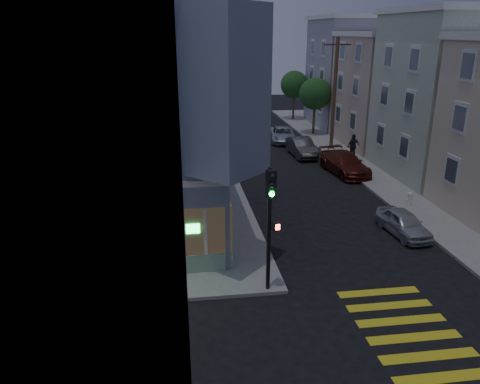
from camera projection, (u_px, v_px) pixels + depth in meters
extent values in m
plane|color=black|center=(215.00, 332.00, 15.72)|extent=(120.00, 120.00, 0.00)
cube|color=gray|center=(11.00, 163.00, 35.46)|extent=(33.00, 42.00, 0.15)
cube|color=gray|center=(458.00, 147.00, 40.22)|extent=(24.00, 42.00, 0.15)
cube|color=slate|center=(74.00, 114.00, 23.38)|extent=(14.00, 14.00, 11.00)
cube|color=silver|center=(78.00, 146.00, 23.92)|extent=(14.30, 14.30, 0.25)
cube|color=#196B33|center=(55.00, 273.00, 18.45)|extent=(13.60, 0.12, 0.80)
cube|color=#382B1E|center=(50.00, 240.00, 18.00)|extent=(13.60, 0.10, 2.00)
cylinder|color=white|center=(88.00, 204.00, 17.65)|extent=(1.00, 0.12, 1.00)
cube|color=#BB9D90|center=(415.00, 91.00, 40.14)|extent=(12.00, 8.60, 9.00)
cube|color=#94919F|center=(373.00, 73.00, 48.32)|extent=(12.00, 8.60, 10.50)
cylinder|color=#4C3826|center=(334.00, 94.00, 38.23)|extent=(0.30, 0.30, 9.00)
cube|color=#4C3826|center=(338.00, 44.00, 36.95)|extent=(2.20, 0.12, 0.12)
cylinder|color=#4C3826|center=(314.00, 117.00, 44.82)|extent=(0.24, 0.24, 3.20)
sphere|color=#1A4518|center=(315.00, 94.00, 44.10)|extent=(3.00, 3.00, 3.00)
cylinder|color=#4C3826|center=(293.00, 105.00, 52.30)|extent=(0.24, 0.24, 3.20)
sphere|color=#1A4518|center=(294.00, 85.00, 51.58)|extent=(3.00, 3.00, 3.00)
imported|color=black|center=(352.00, 148.00, 36.63)|extent=(0.86, 0.73, 1.53)
imported|color=#242028|center=(353.00, 146.00, 36.43)|extent=(1.16, 0.70, 1.86)
imported|color=#B7BAC0|center=(404.00, 223.00, 23.06)|extent=(1.74, 3.68, 1.21)
imported|color=#343839|center=(301.00, 147.00, 37.54)|extent=(1.70, 4.50, 1.47)
imported|color=#591D14|center=(345.00, 163.00, 32.90)|extent=(2.68, 5.35, 1.49)
imported|color=#AEB5B9|center=(283.00, 135.00, 42.39)|extent=(2.79, 4.96, 1.31)
cylinder|color=black|center=(269.00, 231.00, 17.32)|extent=(0.16, 0.16, 4.86)
cube|color=black|center=(271.00, 184.00, 16.50)|extent=(0.37, 0.34, 1.02)
sphere|color=black|center=(272.00, 177.00, 16.25)|extent=(0.19, 0.19, 0.19)
sphere|color=black|center=(272.00, 185.00, 16.36)|extent=(0.19, 0.19, 0.19)
sphere|color=#19F23F|center=(272.00, 194.00, 16.46)|extent=(0.19, 0.19, 0.19)
cube|color=black|center=(276.00, 226.00, 17.11)|extent=(0.35, 0.27, 0.31)
cube|color=#FF2614|center=(277.00, 227.00, 17.01)|extent=(0.21, 0.02, 0.21)
cylinder|color=white|center=(409.00, 200.00, 26.54)|extent=(0.25, 0.25, 0.63)
sphere|color=white|center=(410.00, 194.00, 26.42)|extent=(0.27, 0.27, 0.27)
cylinder|color=white|center=(409.00, 200.00, 26.52)|extent=(0.47, 0.13, 0.13)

